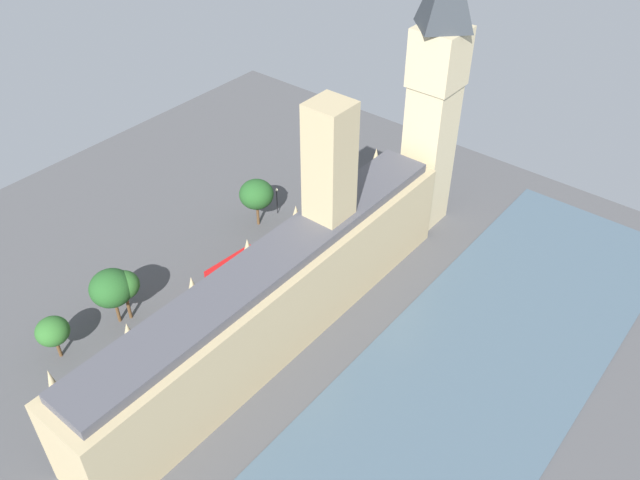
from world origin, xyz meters
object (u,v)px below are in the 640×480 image
at_px(double_decker_bus_trailing, 233,270).
at_px(car_white_midblock, 143,357).
at_px(pedestrian_leading, 251,296).
at_px(pedestrian_far_end, 315,249).
at_px(plane_tree_corner, 53,331).
at_px(street_lamp_slot_11, 277,196).
at_px(plane_tree_by_river_gate, 256,194).
at_px(car_yellow_cab_opposite_hall, 200,324).
at_px(clock_tower, 436,88).
at_px(plane_tree_slot_10, 123,285).
at_px(plane_tree_under_trees, 111,288).
at_px(parliament_building, 280,290).
at_px(pedestrian_near_tower, 233,312).
at_px(car_black_kerbside, 287,244).

xyz_separation_m(double_decker_bus_trailing, car_white_midblock, (-2.32, 22.33, -1.75)).
bearing_deg(pedestrian_leading, pedestrian_far_end, 144.88).
distance_m(plane_tree_corner, street_lamp_slot_11, 50.17).
bearing_deg(plane_tree_by_river_gate, street_lamp_slot_11, -96.26).
relative_size(plane_tree_corner, street_lamp_slot_11, 1.28).
bearing_deg(plane_tree_by_river_gate, double_decker_bus_trailing, 118.51).
bearing_deg(pedestrian_far_end, car_yellow_cab_opposite_hall, 112.29).
xyz_separation_m(pedestrian_leading, plane_tree_corner, (14.47, 28.38, 4.72)).
relative_size(car_white_midblock, pedestrian_far_end, 2.90).
distance_m(plane_tree_by_river_gate, street_lamp_slot_11, 5.87).
bearing_deg(clock_tower, car_white_midblock, 77.54).
relative_size(pedestrian_far_end, plane_tree_slot_10, 0.16).
distance_m(car_yellow_cab_opposite_hall, car_white_midblock, 10.70).
bearing_deg(plane_tree_under_trees, car_yellow_cab_opposite_hall, -147.73).
bearing_deg(plane_tree_by_river_gate, car_white_midblock, 105.74).
xyz_separation_m(clock_tower, plane_tree_corner, (24.34, 67.53, -22.69)).
relative_size(pedestrian_leading, plane_tree_under_trees, 0.16).
bearing_deg(double_decker_bus_trailing, car_white_midblock, 100.40).
distance_m(parliament_building, pedestrian_near_tower, 12.50).
bearing_deg(pedestrian_leading, clock_tower, 132.18).
xyz_separation_m(car_black_kerbside, pedestrian_near_tower, (-5.01, 19.45, -0.18)).
bearing_deg(plane_tree_by_river_gate, plane_tree_under_trees, 90.80).
height_order(parliament_building, car_yellow_cab_opposite_hall, parliament_building).
bearing_deg(street_lamp_slot_11, plane_tree_slot_10, 91.10).
bearing_deg(clock_tower, car_yellow_cab_opposite_hall, 76.71).
xyz_separation_m(car_black_kerbside, plane_tree_corner, (9.81, 42.98, 4.60)).
distance_m(pedestrian_leading, pedestrian_near_tower, 4.86).
bearing_deg(parliament_building, pedestrian_leading, -14.24).
distance_m(plane_tree_corner, plane_tree_by_river_gate, 45.10).
relative_size(parliament_building, plane_tree_slot_10, 7.87).
bearing_deg(plane_tree_corner, plane_tree_under_trees, -95.20).
height_order(car_white_midblock, street_lamp_slot_11, street_lamp_slot_11).
distance_m(pedestrian_leading, plane_tree_corner, 32.20).
height_order(car_black_kerbside, plane_tree_under_trees, plane_tree_under_trees).
distance_m(parliament_building, clock_tower, 45.61).
xyz_separation_m(car_white_midblock, plane_tree_corner, (11.08, 7.51, 4.60)).
bearing_deg(street_lamp_slot_11, car_yellow_cab_opposite_hall, 109.92).
bearing_deg(car_white_midblock, clock_tower, 81.51).
height_order(clock_tower, plane_tree_slot_10, clock_tower).
bearing_deg(street_lamp_slot_11, car_white_midblock, 103.24).
bearing_deg(car_white_midblock, street_lamp_slot_11, 107.21).
height_order(clock_tower, car_black_kerbside, clock_tower).
bearing_deg(plane_tree_by_river_gate, plane_tree_slot_10, 92.24).
relative_size(parliament_building, pedestrian_near_tower, 47.85).
xyz_separation_m(parliament_building, double_decker_bus_trailing, (14.86, -3.78, -6.58)).
height_order(pedestrian_leading, pedestrian_near_tower, pedestrian_leading).
height_order(double_decker_bus_trailing, pedestrian_near_tower, double_decker_bus_trailing).
bearing_deg(plane_tree_under_trees, double_decker_bus_trailing, -112.16).
bearing_deg(plane_tree_corner, car_white_midblock, -145.89).
xyz_separation_m(pedestrian_leading, plane_tree_by_river_gate, (13.98, -16.69, 6.36)).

